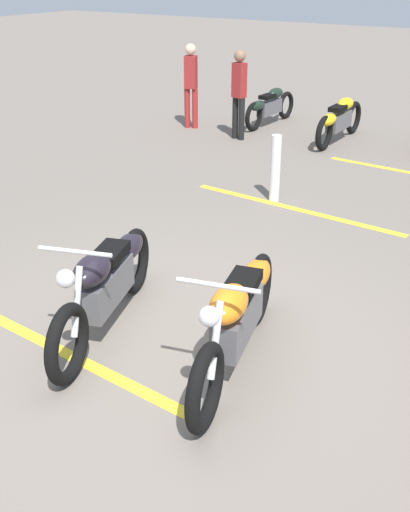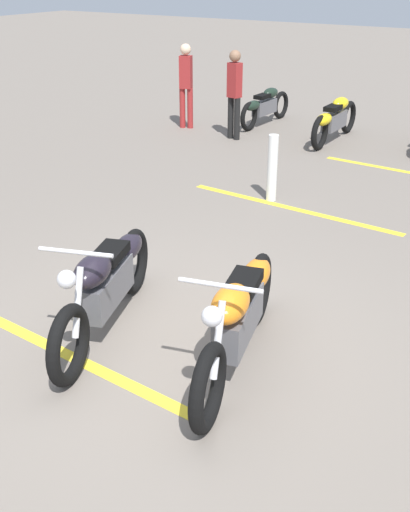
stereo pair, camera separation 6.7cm
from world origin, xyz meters
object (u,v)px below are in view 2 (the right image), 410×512
(motorcycle_bright_foreground, at_px, (239,315))
(motorcycle_row_right, at_px, (334,119))
(motorcycle_row_far_right, at_px, (264,106))
(bystander_secondary, at_px, (186,82))
(bollard_post, at_px, (272,168))
(motorcycle_dark_foreground, at_px, (106,283))
(bystander_near_row, at_px, (234,90))

(motorcycle_bright_foreground, xyz_separation_m, motorcycle_row_right, (7.19, 2.02, -0.03))
(motorcycle_row_far_right, relative_size, bystander_secondary, 1.17)
(motorcycle_bright_foreground, distance_m, bystander_secondary, 8.29)
(bystander_secondary, distance_m, bollard_post, 4.50)
(motorcycle_dark_foreground, relative_size, motorcycle_row_far_right, 1.12)
(motorcycle_bright_foreground, height_order, motorcycle_row_far_right, motorcycle_bright_foreground)
(bystander_secondary, xyz_separation_m, bollard_post, (-2.92, -3.40, -0.44))
(bystander_near_row, relative_size, bystander_secondary, 1.00)
(motorcycle_row_far_right, bearing_deg, bollard_post, -149.05)
(bystander_secondary, height_order, bollard_post, bystander_secondary)
(bystander_near_row, xyz_separation_m, bystander_secondary, (0.25, 1.25, 0.00))
(motorcycle_row_right, xyz_separation_m, bollard_post, (-3.47, -0.46, 0.04))
(bystander_near_row, bearing_deg, bollard_post, -128.85)
(bystander_near_row, distance_m, bollard_post, 3.45)
(motorcycle_row_far_right, xyz_separation_m, bystander_near_row, (-1.31, -0.03, 0.52))
(bollard_post, bearing_deg, motorcycle_dark_foreground, -176.03)
(motorcycle_row_far_right, bearing_deg, motorcycle_bright_foreground, -151.84)
(motorcycle_row_right, bearing_deg, bystander_near_row, 115.24)
(motorcycle_dark_foreground, bearing_deg, bollard_post, 165.01)
(motorcycle_bright_foreground, height_order, bystander_secondary, bystander_secondary)
(motorcycle_row_right, distance_m, bystander_near_row, 1.93)
(motorcycle_row_right, height_order, bollard_post, bollard_post)
(motorcycle_dark_foreground, xyz_separation_m, motorcycle_row_right, (7.33, 0.73, -0.03))
(motorcycle_dark_foreground, distance_m, bollard_post, 3.87)
(motorcycle_bright_foreground, height_order, bystander_near_row, bystander_near_row)
(motorcycle_bright_foreground, relative_size, motorcycle_row_right, 1.05)
(motorcycle_row_far_right, height_order, bystander_secondary, bystander_secondary)
(bollard_post, bearing_deg, bystander_secondary, 49.34)
(motorcycle_row_far_right, relative_size, bollard_post, 2.03)
(motorcycle_row_right, height_order, bystander_near_row, bystander_near_row)
(motorcycle_bright_foreground, height_order, motorcycle_dark_foreground, same)
(motorcycle_bright_foreground, relative_size, motorcycle_dark_foreground, 1.02)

